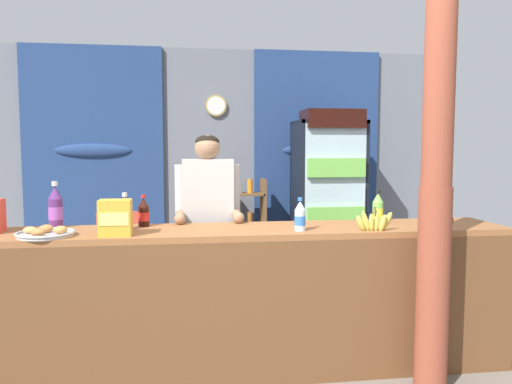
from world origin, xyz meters
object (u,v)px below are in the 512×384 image
(pastry_tray, at_px, (45,233))
(timber_post, at_px, (436,196))
(soda_bottle_orange_soda, at_px, (125,214))
(soda_bottle_grape_soda, at_px, (56,208))
(drink_fridge, at_px, (329,189))
(stall_counter, at_px, (241,287))
(soda_bottle_cola, at_px, (144,213))
(bottle_shelf_rack, at_px, (244,227))
(plastic_lawn_chair, at_px, (119,251))
(soda_bottle_water, at_px, (300,217))
(banana_bunch, at_px, (375,222))
(snack_box_choco_powder, at_px, (115,218))
(soda_bottle_lime_soda, at_px, (378,209))
(shopkeeper, at_px, (208,214))

(pastry_tray, bearing_deg, timber_post, -7.62)
(soda_bottle_orange_soda, height_order, pastry_tray, soda_bottle_orange_soda)
(timber_post, relative_size, soda_bottle_orange_soda, 10.42)
(timber_post, bearing_deg, soda_bottle_grape_soda, 164.22)
(timber_post, bearing_deg, pastry_tray, 172.38)
(timber_post, height_order, drink_fridge, timber_post)
(soda_bottle_grape_soda, bearing_deg, stall_counter, -15.26)
(soda_bottle_cola, bearing_deg, timber_post, -19.71)
(soda_bottle_cola, bearing_deg, bottle_shelf_rack, 66.41)
(plastic_lawn_chair, xyz_separation_m, soda_bottle_water, (1.39, -1.83, 0.56))
(bottle_shelf_rack, bearing_deg, soda_bottle_orange_soda, -114.60)
(soda_bottle_cola, distance_m, banana_bunch, 1.53)
(timber_post, xyz_separation_m, soda_bottle_orange_soda, (-1.87, 0.50, -0.14))
(plastic_lawn_chair, height_order, snack_box_choco_powder, snack_box_choco_powder)
(soda_bottle_cola, bearing_deg, drink_fridge, 45.86)
(drink_fridge, bearing_deg, timber_post, -91.93)
(soda_bottle_grape_soda, relative_size, soda_bottle_lime_soda, 1.30)
(soda_bottle_orange_soda, relative_size, soda_bottle_lime_soda, 1.01)
(shopkeeper, distance_m, soda_bottle_grape_soda, 1.07)
(drink_fridge, xyz_separation_m, bottle_shelf_rack, (-0.92, 0.22, -0.44))
(drink_fridge, xyz_separation_m, soda_bottle_cola, (-1.85, -1.91, 0.01))
(soda_bottle_water, bearing_deg, pastry_tray, 179.77)
(soda_bottle_grape_soda, xyz_separation_m, pastry_tray, (0.03, -0.35, -0.11))
(soda_bottle_grape_soda, distance_m, pastry_tray, 0.37)
(banana_bunch, bearing_deg, pastry_tray, 178.09)
(stall_counter, height_order, banana_bunch, banana_bunch)
(plastic_lawn_chair, distance_m, shopkeeper, 1.53)
(bottle_shelf_rack, height_order, shopkeeper, shopkeeper)
(bottle_shelf_rack, relative_size, soda_bottle_grape_soda, 3.71)
(timber_post, height_order, shopkeeper, timber_post)
(bottle_shelf_rack, bearing_deg, soda_bottle_grape_soda, -125.67)
(timber_post, relative_size, pastry_tray, 7.38)
(shopkeeper, relative_size, pastry_tray, 4.66)
(timber_post, xyz_separation_m, plastic_lawn_chair, (-2.14, 2.13, -0.71))
(shopkeeper, relative_size, banana_bunch, 5.92)
(timber_post, height_order, pastry_tray, timber_post)
(timber_post, xyz_separation_m, snack_box_choco_powder, (-1.90, 0.28, -0.14))
(bottle_shelf_rack, xyz_separation_m, soda_bottle_orange_soda, (-1.04, -2.27, 0.46))
(stall_counter, height_order, timber_post, timber_post)
(stall_counter, xyz_separation_m, soda_bottle_water, (0.38, -0.03, 0.46))
(plastic_lawn_chair, distance_m, pastry_tray, 1.89)
(bottle_shelf_rack, bearing_deg, pastry_tray, -121.10)
(soda_bottle_water, bearing_deg, timber_post, -21.82)
(soda_bottle_lime_soda, relative_size, pastry_tray, 0.70)
(soda_bottle_lime_soda, bearing_deg, shopkeeper, 161.44)
(timber_post, bearing_deg, shopkeeper, 144.42)
(soda_bottle_grape_soda, bearing_deg, snack_box_choco_powder, -40.97)
(timber_post, height_order, soda_bottle_cola, timber_post)
(soda_bottle_cola, bearing_deg, shopkeeper, 34.90)
(shopkeeper, bearing_deg, soda_bottle_cola, -145.10)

